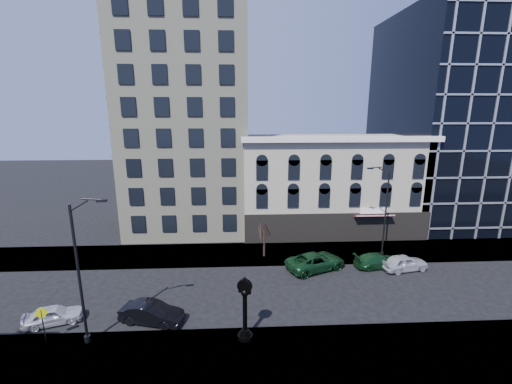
{
  "coord_description": "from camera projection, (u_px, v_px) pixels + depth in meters",
  "views": [
    {
      "loc": [
        0.51,
        -26.68,
        15.58
      ],
      "look_at": [
        2.0,
        4.0,
        8.0
      ],
      "focal_mm": 24.0,
      "sensor_mm": 36.0,
      "label": 1
    }
  ],
  "objects": [
    {
      "name": "cream_tower",
      "position": [
        186.0,
        77.0,
        42.97
      ],
      "size": [
        15.9,
        15.4,
        42.5
      ],
      "color": "#B9B495",
      "rests_on": "ground"
    },
    {
      "name": "street_clock",
      "position": [
        245.0,
        311.0,
        23.12
      ],
      "size": [
        1.05,
        1.05,
        4.63
      ],
      "rotation": [
        0.0,
        0.0,
        -0.43
      ],
      "color": "black",
      "rests_on": "sidewalk_near"
    },
    {
      "name": "sidewalk_far",
      "position": [
        236.0,
        254.0,
        37.32
      ],
      "size": [
        160.0,
        6.0,
        0.12
      ],
      "primitive_type": "cube",
      "color": "#9A988C",
      "rests_on": "ground"
    },
    {
      "name": "victorian_row",
      "position": [
        329.0,
        184.0,
        44.12
      ],
      "size": [
        22.6,
        11.19,
        12.5
      ],
      "color": "#B0A591",
      "rests_on": "ground"
    },
    {
      "name": "warning_sign",
      "position": [
        42.0,
        318.0,
        22.69
      ],
      "size": [
        0.84,
        0.35,
        2.71
      ],
      "rotation": [
        0.0,
        0.0,
        0.35
      ],
      "color": "black",
      "rests_on": "sidewalk_near"
    },
    {
      "name": "car_near_b",
      "position": [
        152.0,
        313.0,
        25.36
      ],
      "size": [
        4.96,
        2.75,
        1.55
      ],
      "primitive_type": "imported",
      "rotation": [
        0.0,
        0.0,
        1.32
      ],
      "color": "black",
      "rests_on": "ground"
    },
    {
      "name": "street_lamp_far",
      "position": [
        381.0,
        188.0,
        35.03
      ],
      "size": [
        2.54,
        0.72,
        9.86
      ],
      "rotation": [
        0.0,
        0.0,
        2.97
      ],
      "color": "black",
      "rests_on": "sidewalk_far"
    },
    {
      "name": "bare_tree_far",
      "position": [
        264.0,
        227.0,
        35.92
      ],
      "size": [
        2.56,
        2.56,
        4.4
      ],
      "color": "black",
      "rests_on": "sidewalk_far"
    },
    {
      "name": "car_far_b",
      "position": [
        378.0,
        260.0,
        34.25
      ],
      "size": [
        5.06,
        2.62,
        1.4
      ],
      "primitive_type": "imported",
      "rotation": [
        0.0,
        0.0,
        1.71
      ],
      "color": "#143F1E",
      "rests_on": "ground"
    },
    {
      "name": "street_lamp_near",
      "position": [
        86.0,
        234.0,
        21.53
      ],
      "size": [
        2.65,
        0.6,
        10.26
      ],
      "rotation": [
        0.0,
        0.0,
        0.11
      ],
      "color": "black",
      "rests_on": "sidewalk_near"
    },
    {
      "name": "car_near_a",
      "position": [
        53.0,
        315.0,
        25.27
      ],
      "size": [
        4.34,
        2.84,
        1.37
      ],
      "primitive_type": "imported",
      "rotation": [
        0.0,
        0.0,
        1.9
      ],
      "color": "silver",
      "rests_on": "ground"
    },
    {
      "name": "car_far_a",
      "position": [
        316.0,
        261.0,
        33.75
      ],
      "size": [
        6.6,
        4.87,
        1.67
      ],
      "primitive_type": "imported",
      "rotation": [
        0.0,
        0.0,
        1.97
      ],
      "color": "#143F1E",
      "rests_on": "ground"
    },
    {
      "name": "ground",
      "position": [
        235.0,
        293.0,
        29.58
      ],
      "size": [
        160.0,
        160.0,
        0.0
      ],
      "primitive_type": "plane",
      "color": "black",
      "rests_on": "ground"
    },
    {
      "name": "car_far_c",
      "position": [
        404.0,
        263.0,
        33.6
      ],
      "size": [
        4.85,
        2.69,
        1.56
      ],
      "primitive_type": "imported",
      "rotation": [
        0.0,
        0.0,
        1.76
      ],
      "color": "silver",
      "rests_on": "ground"
    },
    {
      "name": "glass_office",
      "position": [
        463.0,
        119.0,
        48.01
      ],
      "size": [
        20.0,
        20.15,
        28.0
      ],
      "color": "black",
      "rests_on": "ground"
    },
    {
      "name": "sidewalk_near",
      "position": [
        234.0,
        358.0,
        21.81
      ],
      "size": [
        160.0,
        6.0,
        0.12
      ],
      "primitive_type": "cube",
      "color": "#9A988C",
      "rests_on": "ground"
    }
  ]
}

